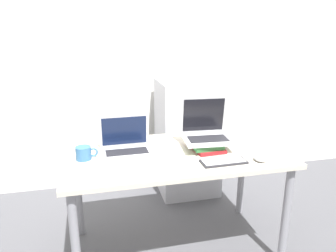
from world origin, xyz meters
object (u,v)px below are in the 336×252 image
Objects in this scene: book_stack at (205,145)px; mug at (84,153)px; wireless_keyboard at (224,162)px; laptop_on_books at (206,131)px; laptop_left at (126,145)px; mini_fridge at (188,138)px; mouse at (260,158)px.

mug is at bearing 179.30° from book_stack.
wireless_keyboard is 2.05× the size of mug.
book_stack is 0.83× the size of laptop_on_books.
laptop_left is 1.18× the size of book_stack.
wireless_keyboard is 1.06m from mini_fridge.
laptop_left is 0.63m from wireless_keyboard.
wireless_keyboard is (0.55, -0.32, -0.04)m from laptop_left.
laptop_on_books is at bearing 69.09° from book_stack.
mini_fridge is at bearing 81.27° from book_stack.
mini_fridge is at bearing 41.11° from mug.
laptop_left is 0.98× the size of laptop_on_books.
mini_fridge is at bearing 48.46° from laptop_left.
mini_fridge is (0.09, 1.04, -0.21)m from wireless_keyboard.
mug reaches higher than mouse.
mini_fridge reaches higher than wireless_keyboard.
mug is (-0.79, -0.03, -0.07)m from laptop_on_books.
laptop_on_books reaches higher than laptop_left.
mouse is at bearing -23.89° from laptop_left.
mouse is (0.22, -0.02, 0.01)m from wireless_keyboard.
mug is at bearing 162.94° from wireless_keyboard.
mouse reaches higher than wireless_keyboard.
mouse is 1.09m from mini_fridge.
mug is (-1.03, 0.27, 0.02)m from mouse.
wireless_keyboard is 2.81× the size of mouse.
book_stack is at bearing 133.72° from mouse.
book_stack is 0.09m from laptop_on_books.
laptop_on_books is 3.38× the size of mouse.
laptop_left is at bearing 156.11° from mouse.
mug is at bearing 165.18° from mouse.
mini_fridge is (0.12, 0.80, -0.23)m from book_stack.
mouse is (0.25, -0.26, -0.01)m from book_stack.
laptop_left is at bearing 171.55° from book_stack.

